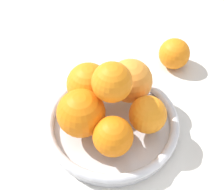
{
  "coord_description": "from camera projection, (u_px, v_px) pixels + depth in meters",
  "views": [
    {
      "loc": [
        0.21,
        -0.27,
        0.48
      ],
      "look_at": [
        0.0,
        0.0,
        0.09
      ],
      "focal_mm": 50.0,
      "sensor_mm": 36.0,
      "label": 1
    }
  ],
  "objects": [
    {
      "name": "ground_plane",
      "position": [
        112.0,
        128.0,
        0.59
      ],
      "size": [
        4.0,
        4.0,
        0.0
      ],
      "primitive_type": "plane",
      "color": "beige"
    },
    {
      "name": "fruit_bowl",
      "position": [
        112.0,
        123.0,
        0.57
      ],
      "size": [
        0.25,
        0.25,
        0.03
      ],
      "color": "silver",
      "rests_on": "ground_plane"
    },
    {
      "name": "orange_pile",
      "position": [
        109.0,
        99.0,
        0.53
      ],
      "size": [
        0.19,
        0.19,
        0.13
      ],
      "color": "orange",
      "rests_on": "fruit_bowl"
    },
    {
      "name": "stray_orange",
      "position": [
        175.0,
        54.0,
        0.67
      ],
      "size": [
        0.07,
        0.07,
        0.07
      ],
      "primitive_type": "sphere",
      "color": "orange",
      "rests_on": "ground_plane"
    }
  ]
}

